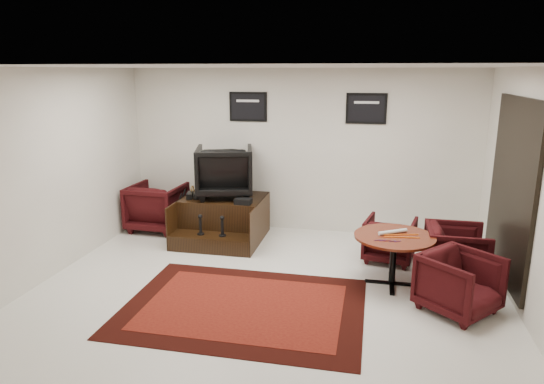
{
  "coord_description": "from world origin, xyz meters",
  "views": [
    {
      "loc": [
        1.26,
        -5.68,
        2.76
      ],
      "look_at": [
        -0.14,
        0.9,
        1.06
      ],
      "focal_mm": 32.0,
      "sensor_mm": 36.0,
      "label": 1
    }
  ],
  "objects_px": {
    "armchair_side": "(157,204)",
    "meeting_table": "(394,242)",
    "table_chair_window": "(457,250)",
    "shine_podium": "(223,220)",
    "table_chair_corner": "(460,281)",
    "shine_chair": "(225,169)",
    "table_chair_back": "(390,237)"
  },
  "relations": [
    {
      "from": "table_chair_back",
      "to": "shine_chair",
      "type": "bearing_deg",
      "value": -0.72
    },
    {
      "from": "table_chair_window",
      "to": "shine_podium",
      "type": "bearing_deg",
      "value": 76.36
    },
    {
      "from": "table_chair_back",
      "to": "table_chair_window",
      "type": "bearing_deg",
      "value": 163.79
    },
    {
      "from": "table_chair_back",
      "to": "table_chair_window",
      "type": "height_order",
      "value": "table_chair_window"
    },
    {
      "from": "shine_podium",
      "to": "meeting_table",
      "type": "bearing_deg",
      "value": -25.34
    },
    {
      "from": "table_chair_window",
      "to": "table_chair_corner",
      "type": "xyz_separation_m",
      "value": [
        -0.11,
        -1.02,
        -0.01
      ]
    },
    {
      "from": "armchair_side",
      "to": "table_chair_corner",
      "type": "height_order",
      "value": "armchair_side"
    },
    {
      "from": "shine_podium",
      "to": "table_chair_corner",
      "type": "bearing_deg",
      "value": -28.8
    },
    {
      "from": "meeting_table",
      "to": "table_chair_window",
      "type": "distance_m",
      "value": 0.96
    },
    {
      "from": "meeting_table",
      "to": "table_chair_window",
      "type": "xyz_separation_m",
      "value": [
        0.85,
        0.41,
        -0.19
      ]
    },
    {
      "from": "shine_podium",
      "to": "armchair_side",
      "type": "height_order",
      "value": "armchair_side"
    },
    {
      "from": "shine_podium",
      "to": "shine_chair",
      "type": "xyz_separation_m",
      "value": [
        0.0,
        0.14,
        0.84
      ]
    },
    {
      "from": "armchair_side",
      "to": "table_chair_back",
      "type": "distance_m",
      "value": 4.05
    },
    {
      "from": "armchair_side",
      "to": "shine_chair",
      "type": "bearing_deg",
      "value": 179.81
    },
    {
      "from": "shine_chair",
      "to": "meeting_table",
      "type": "relative_size",
      "value": 0.9
    },
    {
      "from": "shine_podium",
      "to": "table_chair_back",
      "type": "height_order",
      "value": "table_chair_back"
    },
    {
      "from": "table_chair_back",
      "to": "table_chair_corner",
      "type": "relative_size",
      "value": 0.92
    },
    {
      "from": "shine_chair",
      "to": "meeting_table",
      "type": "bearing_deg",
      "value": 136.91
    },
    {
      "from": "meeting_table",
      "to": "table_chair_back",
      "type": "distance_m",
      "value": 0.89
    },
    {
      "from": "meeting_table",
      "to": "armchair_side",
      "type": "bearing_deg",
      "value": 159.55
    },
    {
      "from": "table_chair_back",
      "to": "table_chair_corner",
      "type": "height_order",
      "value": "table_chair_corner"
    },
    {
      "from": "shine_podium",
      "to": "shine_chair",
      "type": "height_order",
      "value": "shine_chair"
    },
    {
      "from": "shine_podium",
      "to": "table_chair_corner",
      "type": "xyz_separation_m",
      "value": [
        3.47,
        -1.91,
        0.07
      ]
    },
    {
      "from": "shine_chair",
      "to": "table_chair_corner",
      "type": "relative_size",
      "value": 1.2
    },
    {
      "from": "table_chair_window",
      "to": "table_chair_corner",
      "type": "height_order",
      "value": "table_chair_window"
    },
    {
      "from": "table_chair_back",
      "to": "table_chair_window",
      "type": "distance_m",
      "value": 0.98
    },
    {
      "from": "shine_podium",
      "to": "table_chair_back",
      "type": "relative_size",
      "value": 1.94
    },
    {
      "from": "shine_chair",
      "to": "table_chair_corner",
      "type": "bearing_deg",
      "value": 134.06
    },
    {
      "from": "armchair_side",
      "to": "table_chair_back",
      "type": "relative_size",
      "value": 1.27
    },
    {
      "from": "armchair_side",
      "to": "table_chair_window",
      "type": "bearing_deg",
      "value": 169.83
    },
    {
      "from": "shine_chair",
      "to": "table_chair_back",
      "type": "xyz_separation_m",
      "value": [
        2.72,
        -0.58,
        -0.81
      ]
    },
    {
      "from": "armchair_side",
      "to": "meeting_table",
      "type": "xyz_separation_m",
      "value": [
        4.02,
        -1.5,
        0.14
      ]
    }
  ]
}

